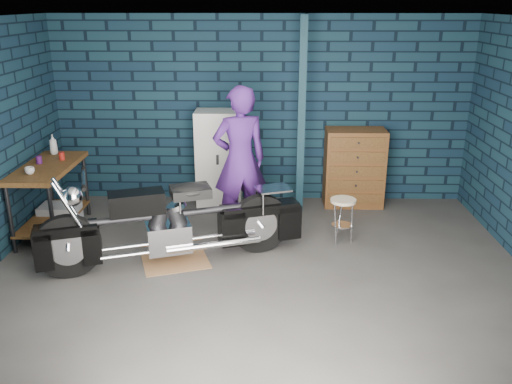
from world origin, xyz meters
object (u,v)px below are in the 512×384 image
Objects in this scene: motorcycle at (173,217)px; locker at (219,158)px; tool_chest at (354,168)px; person at (240,160)px; storage_bin at (60,216)px; shop_stool at (342,221)px; workbench at (51,199)px.

locker is at bearing 61.44° from motorcycle.
locker is 1.97m from tool_chest.
person reaches higher than motorcycle.
storage_bin is 4.14m from tool_chest.
shop_stool is (1.64, -1.34, -0.41)m from locker.
shop_stool is at bearing 145.97° from person.
person is at bearing -148.95° from tool_chest.
storage_bin is 3.71m from shop_stool.
motorcycle is 1.98m from locker.
person reaches higher than locker.
tool_chest is at bearing 21.58° from motorcycle.
motorcycle reaches higher than storage_bin.
person is 1.92m from tool_chest.
shop_stool is (-0.33, -1.34, -0.28)m from tool_chest.
tool_chest is (1.97, 0.00, -0.13)m from locker.
locker is at bearing -87.94° from person.
workbench is 2.45× the size of shop_stool.
workbench is at bearing -14.70° from person.
motorcycle is 2.10m from shop_stool.
shop_stool is (3.71, -0.22, -0.17)m from workbench.
locker reaches higher than motorcycle.
motorcycle is 1.26m from person.
tool_chest is at bearing 15.44° from workbench.
workbench is 0.35m from storage_bin.
person is (2.42, 0.14, 0.49)m from workbench.
person is at bearing 35.74° from motorcycle.
person is 1.36× the size of locker.
storage_bin is 0.44× the size of tool_chest.
person is 1.06m from locker.
tool_chest reaches higher than shop_stool.
shop_stool is (1.99, 0.61, -0.28)m from motorcycle.
person is 1.49m from shop_stool.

